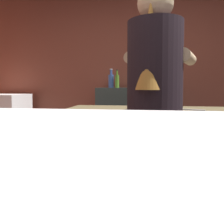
# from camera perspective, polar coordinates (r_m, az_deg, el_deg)

# --- Properties ---
(wall_back) EXTENTS (5.20, 0.10, 2.70)m
(wall_back) POSITION_cam_1_polar(r_m,az_deg,el_deg) (3.48, 9.06, 7.26)
(wall_back) COLOR brown
(wall_back) RESTS_ON ground
(prep_counter) EXTENTS (2.10, 0.60, 0.92)m
(prep_counter) POSITION_cam_1_polar(r_m,az_deg,el_deg) (2.06, 19.62, -15.19)
(prep_counter) COLOR brown
(prep_counter) RESTS_ON ground
(back_shelf) EXTENTS (0.99, 0.36, 1.08)m
(back_shelf) POSITION_cam_1_polar(r_m,az_deg,el_deg) (3.24, 5.19, -6.73)
(back_shelf) COLOR #313C39
(back_shelf) RESTS_ON ground
(mini_fridge) EXTENTS (0.61, 0.58, 0.99)m
(mini_fridge) POSITION_cam_1_polar(r_m,az_deg,el_deg) (3.67, -25.07, -6.59)
(mini_fridge) COLOR white
(mini_fridge) RESTS_ON ground
(bartender) EXTENTS (0.50, 0.55, 1.72)m
(bartender) POSITION_cam_1_polar(r_m,az_deg,el_deg) (1.46, 10.29, -0.96)
(bartender) COLOR #342A3C
(bartender) RESTS_ON ground
(mixing_bowl) EXTENTS (0.16, 0.16, 0.05)m
(mixing_bowl) POSITION_cam_1_polar(r_m,az_deg,el_deg) (1.87, 6.37, -1.72)
(mixing_bowl) COLOR teal
(mixing_bowl) RESTS_ON prep_counter
(chefs_knife) EXTENTS (0.24, 0.11, 0.01)m
(chefs_knife) POSITION_cam_1_polar(r_m,az_deg,el_deg) (1.90, 18.36, -2.35)
(chefs_knife) COLOR silver
(chefs_knife) RESTS_ON prep_counter
(bottle_soy) EXTENTS (0.07, 0.07, 0.25)m
(bottle_soy) POSITION_cam_1_polar(r_m,az_deg,el_deg) (3.21, 11.51, 4.59)
(bottle_soy) COLOR #DACE85
(bottle_soy) RESTS_ON back_shelf
(bottle_hot_sauce) EXTENTS (0.08, 0.08, 0.26)m
(bottle_hot_sauce) POSITION_cam_1_polar(r_m,az_deg,el_deg) (3.23, -0.23, 4.71)
(bottle_hot_sauce) COLOR #395796
(bottle_hot_sauce) RESTS_ON back_shelf
(bottle_vinegar) EXTENTS (0.05, 0.05, 0.25)m
(bottle_vinegar) POSITION_cam_1_polar(r_m,az_deg,el_deg) (3.19, 1.25, 4.62)
(bottle_vinegar) COLOR #528729
(bottle_vinegar) RESTS_ON back_shelf
(bottle_olive_oil) EXTENTS (0.07, 0.07, 0.27)m
(bottle_olive_oil) POSITION_cam_1_polar(r_m,az_deg,el_deg) (3.14, 5.90, 4.80)
(bottle_olive_oil) COLOR #2D539F
(bottle_olive_oil) RESTS_ON back_shelf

